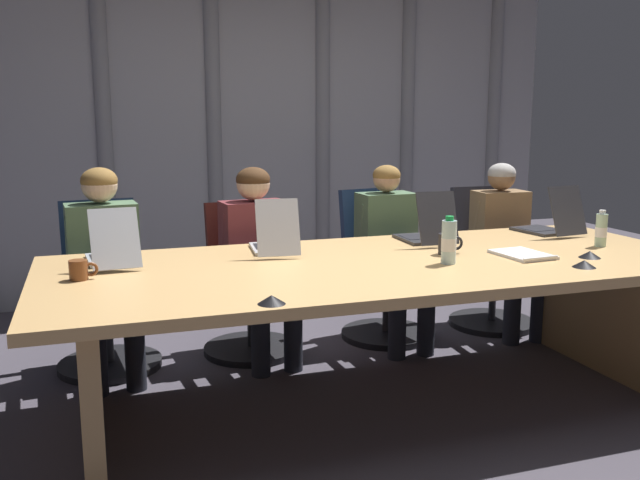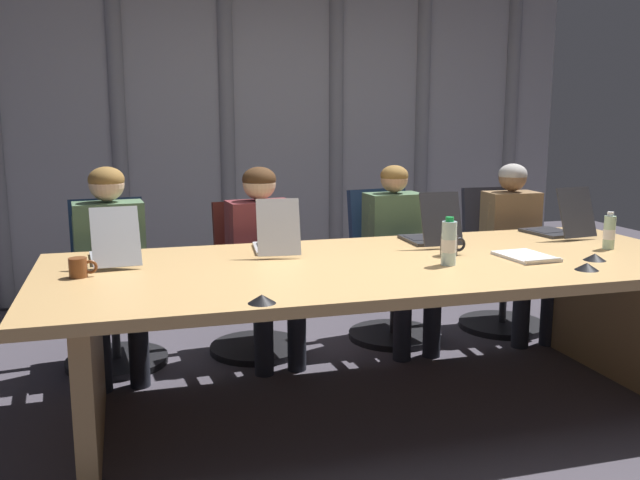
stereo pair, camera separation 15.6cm
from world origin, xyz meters
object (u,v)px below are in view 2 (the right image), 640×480
at_px(laptop_right_mid, 559,226).
at_px(person_left_mid, 264,250).
at_px(laptop_center, 430,233).
at_px(spiral_notepad, 526,256).
at_px(conference_mic_middle, 587,266).
at_px(water_bottle_secondary, 449,243).
at_px(person_center, 399,246).
at_px(laptop_left_end, 114,251).
at_px(person_right_mid, 516,239).
at_px(coffee_mug_far, 450,245).
at_px(laptop_left_mid, 276,241).
at_px(office_chair_right_mid, 500,276).
at_px(person_left_end, 111,257).
at_px(water_bottle_primary, 609,232).
at_px(coffee_mug_near, 79,268).
at_px(conference_mic_left_side, 262,299).
at_px(office_chair_left_mid, 255,295).
at_px(office_chair_left_end, 113,303).
at_px(office_chair_center, 390,283).
at_px(conference_mic_right_side, 595,257).

bearing_deg(laptop_right_mid, person_left_mid, 66.95).
height_order(laptop_center, spiral_notepad, laptop_center).
bearing_deg(conference_mic_middle, water_bottle_secondary, 153.75).
relative_size(person_center, conference_mic_middle, 10.54).
xyz_separation_m(laptop_left_end, laptop_center, (1.72, 0.02, 0.00)).
height_order(conference_mic_middle, spiral_notepad, conference_mic_middle).
xyz_separation_m(person_right_mid, coffee_mug_far, (-0.91, -0.83, 0.16)).
bearing_deg(laptop_left_end, laptop_left_mid, -93.21).
xyz_separation_m(office_chair_right_mid, conference_mic_middle, (-0.44, -1.49, 0.41)).
xyz_separation_m(office_chair_right_mid, person_left_end, (-2.60, -0.16, 0.32)).
distance_m(person_left_mid, water_bottle_primary, 1.96).
distance_m(coffee_mug_near, conference_mic_left_side, 0.96).
xyz_separation_m(office_chair_left_mid, person_center, (0.91, -0.16, 0.30)).
bearing_deg(person_center, water_bottle_secondary, -11.87).
relative_size(office_chair_left_end, conference_mic_left_side, 8.89).
xyz_separation_m(laptop_left_end, conference_mic_middle, (2.13, -0.80, -0.04)).
relative_size(laptop_left_mid, person_center, 0.38).
bearing_deg(laptop_left_mid, office_chair_left_end, 58.92).
height_order(office_chair_center, person_left_mid, person_left_mid).
distance_m(office_chair_right_mid, coffee_mug_far, 1.42).
xyz_separation_m(laptop_left_mid, office_chair_left_mid, (0.00, 0.66, -0.46)).
relative_size(person_right_mid, conference_mic_middle, 10.48).
bearing_deg(laptop_center, water_bottle_secondary, 165.21).
height_order(person_left_end, water_bottle_secondary, person_left_end).
distance_m(office_chair_right_mid, conference_mic_left_side, 2.63).
height_order(water_bottle_primary, conference_mic_left_side, water_bottle_primary).
distance_m(person_center, water_bottle_primary, 1.26).
bearing_deg(water_bottle_primary, spiral_notepad, -171.04).
xyz_separation_m(laptop_left_mid, water_bottle_primary, (1.75, -0.42, 0.03)).
distance_m(laptop_center, water_bottle_primary, 0.96).
distance_m(office_chair_center, spiral_notepad, 1.26).
height_order(office_chair_center, conference_mic_right_side, office_chair_center).
bearing_deg(laptop_center, coffee_mug_near, 101.29).
bearing_deg(water_bottle_secondary, conference_mic_right_side, -8.12).
distance_m(water_bottle_secondary, coffee_mug_near, 1.72).
distance_m(laptop_center, conference_mic_left_side, 1.52).
distance_m(person_left_end, coffee_mug_near, 0.84).
distance_m(laptop_left_end, person_right_mid, 2.64).
distance_m(conference_mic_right_side, spiral_notepad, 0.33).
height_order(laptop_center, coffee_mug_near, laptop_center).
xyz_separation_m(office_chair_center, conference_mic_middle, (0.39, -1.49, 0.41)).
bearing_deg(laptop_left_end, conference_mic_middle, -115.32).
relative_size(laptop_left_mid, water_bottle_secondary, 1.88).
distance_m(water_bottle_primary, conference_mic_right_side, 0.36).
xyz_separation_m(coffee_mug_near, coffee_mug_far, (1.82, -0.01, 0.01)).
xyz_separation_m(laptop_center, person_left_end, (-1.74, 0.50, -0.14)).
relative_size(office_chair_right_mid, person_center, 0.84).
height_order(office_chair_right_mid, person_left_end, person_left_end).
bearing_deg(office_chair_left_end, person_right_mid, 80.74).
relative_size(laptop_right_mid, person_right_mid, 0.38).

